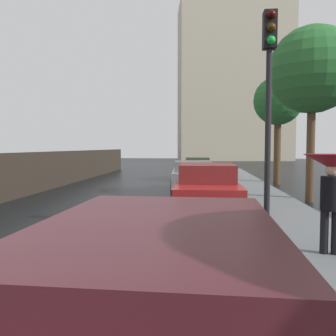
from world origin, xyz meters
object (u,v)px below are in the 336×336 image
(traffic_light, at_px, (269,82))
(car_white_far_ahead, at_px, (193,175))
(pedestrian_with_umbrella_near, at_px, (332,175))
(street_tree_mid, at_px, (278,102))
(car_maroon_near_kerb, at_px, (158,331))
(car_red_far_lane, at_px, (207,188))
(car_green_mid_road, at_px, (197,168))
(street_tree_near, at_px, (312,71))

(traffic_light, bearing_deg, car_white_far_ahead, 102.04)
(pedestrian_with_umbrella_near, xyz_separation_m, street_tree_mid, (1.78, 12.90, 2.84))
(car_maroon_near_kerb, xyz_separation_m, street_tree_mid, (4.29, 16.96, 3.55))
(car_white_far_ahead, relative_size, pedestrian_with_umbrella_near, 2.43)
(traffic_light, bearing_deg, car_red_far_lane, 111.13)
(car_green_mid_road, xyz_separation_m, street_tree_near, (4.14, -9.05, 3.99))
(traffic_light, distance_m, street_tree_mid, 12.07)
(car_white_far_ahead, bearing_deg, car_green_mid_road, 86.30)
(pedestrian_with_umbrella_near, bearing_deg, car_white_far_ahead, 116.94)
(car_green_mid_road, relative_size, pedestrian_with_umbrella_near, 2.36)
(car_red_far_lane, relative_size, pedestrian_with_umbrella_near, 2.38)
(pedestrian_with_umbrella_near, relative_size, street_tree_near, 0.28)
(pedestrian_with_umbrella_near, bearing_deg, street_tree_mid, 93.47)
(car_green_mid_road, bearing_deg, street_tree_near, -68.68)
(car_maroon_near_kerb, relative_size, street_tree_mid, 0.73)
(car_green_mid_road, relative_size, street_tree_mid, 0.72)
(car_white_far_ahead, xyz_separation_m, pedestrian_with_umbrella_near, (2.59, -9.28, 0.77))
(street_tree_near, bearing_deg, car_red_far_lane, -145.09)
(car_maroon_near_kerb, height_order, car_red_far_lane, car_maroon_near_kerb)
(car_maroon_near_kerb, height_order, car_green_mid_road, car_maroon_near_kerb)
(traffic_light, bearing_deg, car_maroon_near_kerb, -107.49)
(car_green_mid_road, height_order, car_white_far_ahead, car_white_far_ahead)
(car_white_far_ahead, bearing_deg, street_tree_mid, 37.10)
(car_red_far_lane, xyz_separation_m, street_tree_mid, (3.83, 8.66, 3.58))
(car_maroon_near_kerb, height_order, street_tree_near, street_tree_near)
(car_maroon_near_kerb, xyz_separation_m, street_tree_near, (4.19, 10.90, 3.89))
(car_green_mid_road, xyz_separation_m, car_red_far_lane, (0.41, -11.65, 0.07))
(car_maroon_near_kerb, bearing_deg, car_white_far_ahead, 91.92)
(pedestrian_with_umbrella_near, relative_size, street_tree_mid, 0.30)
(car_maroon_near_kerb, height_order, car_white_far_ahead, car_maroon_near_kerb)
(street_tree_near, bearing_deg, car_green_mid_road, 114.56)
(car_maroon_near_kerb, bearing_deg, traffic_light, 74.09)
(car_maroon_near_kerb, relative_size, car_red_far_lane, 1.00)
(car_red_far_lane, distance_m, street_tree_near, 6.00)
(car_green_mid_road, relative_size, car_white_far_ahead, 0.97)
(car_red_far_lane, height_order, street_tree_near, street_tree_near)
(car_maroon_near_kerb, bearing_deg, pedestrian_with_umbrella_near, 59.84)
(car_white_far_ahead, relative_size, street_tree_mid, 0.74)
(traffic_light, height_order, street_tree_mid, street_tree_mid)
(car_green_mid_road, xyz_separation_m, traffic_light, (1.59, -14.72, 2.61))
(car_maroon_near_kerb, xyz_separation_m, traffic_light, (1.65, 5.23, 2.51))
(traffic_light, bearing_deg, pedestrian_with_umbrella_near, -53.66)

